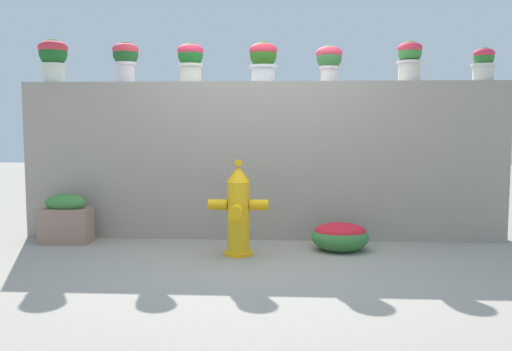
{
  "coord_description": "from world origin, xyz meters",
  "views": [
    {
      "loc": [
        0.29,
        -4.92,
        1.28
      ],
      "look_at": [
        -0.06,
        1.03,
        0.71
      ],
      "focal_mm": 39.54,
      "sensor_mm": 36.0,
      "label": 1
    }
  ],
  "objects_px": {
    "potted_plant_4": "(329,59)",
    "planter_box": "(66,220)",
    "potted_plant_2": "(190,59)",
    "potted_plant_6": "(484,62)",
    "potted_plant_1": "(126,57)",
    "flower_bush_left": "(340,236)",
    "potted_plant_5": "(410,58)",
    "potted_plant_3": "(263,58)",
    "potted_plant_0": "(53,56)",
    "fire_hydrant": "(238,211)"
  },
  "relations": [
    {
      "from": "planter_box",
      "to": "potted_plant_2",
      "type": "bearing_deg",
      "value": 19.16
    },
    {
      "from": "potted_plant_0",
      "to": "potted_plant_3",
      "type": "xyz_separation_m",
      "value": [
        2.32,
        0.02,
        -0.04
      ]
    },
    {
      "from": "flower_bush_left",
      "to": "planter_box",
      "type": "distance_m",
      "value": 2.87
    },
    {
      "from": "potted_plant_2",
      "to": "potted_plant_6",
      "type": "bearing_deg",
      "value": -0.55
    },
    {
      "from": "potted_plant_1",
      "to": "potted_plant_0",
      "type": "bearing_deg",
      "value": 179.51
    },
    {
      "from": "fire_hydrant",
      "to": "planter_box",
      "type": "distance_m",
      "value": 1.92
    },
    {
      "from": "potted_plant_5",
      "to": "fire_hydrant",
      "type": "relative_size",
      "value": 0.47
    },
    {
      "from": "fire_hydrant",
      "to": "planter_box",
      "type": "bearing_deg",
      "value": 166.75
    },
    {
      "from": "potted_plant_0",
      "to": "potted_plant_3",
      "type": "height_order",
      "value": "potted_plant_0"
    },
    {
      "from": "potted_plant_4",
      "to": "potted_plant_5",
      "type": "relative_size",
      "value": 0.92
    },
    {
      "from": "potted_plant_1",
      "to": "planter_box",
      "type": "distance_m",
      "value": 1.87
    },
    {
      "from": "potted_plant_5",
      "to": "fire_hydrant",
      "type": "distance_m",
      "value": 2.48
    },
    {
      "from": "potted_plant_0",
      "to": "potted_plant_2",
      "type": "xyz_separation_m",
      "value": [
        1.53,
        0.01,
        -0.04
      ]
    },
    {
      "from": "potted_plant_3",
      "to": "potted_plant_4",
      "type": "height_order",
      "value": "potted_plant_3"
    },
    {
      "from": "planter_box",
      "to": "flower_bush_left",
      "type": "bearing_deg",
      "value": -3.71
    },
    {
      "from": "potted_plant_6",
      "to": "potted_plant_0",
      "type": "bearing_deg",
      "value": 179.75
    },
    {
      "from": "potted_plant_1",
      "to": "potted_plant_4",
      "type": "height_order",
      "value": "potted_plant_1"
    },
    {
      "from": "planter_box",
      "to": "potted_plant_5",
      "type": "bearing_deg",
      "value": 6.69
    },
    {
      "from": "potted_plant_1",
      "to": "potted_plant_5",
      "type": "xyz_separation_m",
      "value": [
        3.07,
        0.0,
        -0.03
      ]
    },
    {
      "from": "potted_plant_3",
      "to": "planter_box",
      "type": "bearing_deg",
      "value": -167.81
    },
    {
      "from": "potted_plant_3",
      "to": "potted_plant_6",
      "type": "xyz_separation_m",
      "value": [
        2.33,
        -0.04,
        -0.06
      ]
    },
    {
      "from": "potted_plant_6",
      "to": "fire_hydrant",
      "type": "height_order",
      "value": "potted_plant_6"
    },
    {
      "from": "potted_plant_1",
      "to": "flower_bush_left",
      "type": "bearing_deg",
      "value": -14.78
    },
    {
      "from": "potted_plant_4",
      "to": "fire_hydrant",
      "type": "relative_size",
      "value": 0.43
    },
    {
      "from": "potted_plant_3",
      "to": "potted_plant_5",
      "type": "height_order",
      "value": "potted_plant_3"
    },
    {
      "from": "potted_plant_0",
      "to": "planter_box",
      "type": "xyz_separation_m",
      "value": [
        0.26,
        -0.43,
        -1.75
      ]
    },
    {
      "from": "potted_plant_0",
      "to": "potted_plant_3",
      "type": "bearing_deg",
      "value": 0.37
    },
    {
      "from": "fire_hydrant",
      "to": "potted_plant_2",
      "type": "bearing_deg",
      "value": 124.24
    },
    {
      "from": "potted_plant_5",
      "to": "potted_plant_3",
      "type": "bearing_deg",
      "value": 179.25
    },
    {
      "from": "potted_plant_5",
      "to": "planter_box",
      "type": "xyz_separation_m",
      "value": [
        -3.62,
        -0.42,
        -1.7
      ]
    },
    {
      "from": "potted_plant_4",
      "to": "planter_box",
      "type": "height_order",
      "value": "potted_plant_4"
    },
    {
      "from": "potted_plant_6",
      "to": "fire_hydrant",
      "type": "distance_m",
      "value": 3.04
    },
    {
      "from": "potted_plant_5",
      "to": "flower_bush_left",
      "type": "distance_m",
      "value": 2.05
    },
    {
      "from": "potted_plant_1",
      "to": "potted_plant_2",
      "type": "relative_size",
      "value": 1.03
    },
    {
      "from": "potted_plant_2",
      "to": "potted_plant_0",
      "type": "bearing_deg",
      "value": -179.62
    },
    {
      "from": "potted_plant_4",
      "to": "flower_bush_left",
      "type": "xyz_separation_m",
      "value": [
        0.09,
        -0.61,
        -1.8
      ]
    },
    {
      "from": "flower_bush_left",
      "to": "planter_box",
      "type": "height_order",
      "value": "planter_box"
    },
    {
      "from": "flower_bush_left",
      "to": "planter_box",
      "type": "bearing_deg",
      "value": 176.29
    },
    {
      "from": "potted_plant_3",
      "to": "fire_hydrant",
      "type": "xyz_separation_m",
      "value": [
        -0.2,
        -0.88,
        -1.54
      ]
    },
    {
      "from": "potted_plant_2",
      "to": "potted_plant_4",
      "type": "xyz_separation_m",
      "value": [
        1.5,
        -0.01,
        -0.01
      ]
    },
    {
      "from": "potted_plant_0",
      "to": "potted_plant_6",
      "type": "height_order",
      "value": "potted_plant_0"
    },
    {
      "from": "potted_plant_2",
      "to": "potted_plant_3",
      "type": "height_order",
      "value": "potted_plant_3"
    },
    {
      "from": "potted_plant_4",
      "to": "planter_box",
      "type": "distance_m",
      "value": 3.28
    },
    {
      "from": "potted_plant_2",
      "to": "potted_plant_4",
      "type": "distance_m",
      "value": 1.5
    },
    {
      "from": "potted_plant_3",
      "to": "potted_plant_0",
      "type": "bearing_deg",
      "value": -179.63
    },
    {
      "from": "potted_plant_0",
      "to": "flower_bush_left",
      "type": "distance_m",
      "value": 3.68
    },
    {
      "from": "potted_plant_4",
      "to": "flower_bush_left",
      "type": "bearing_deg",
      "value": -81.74
    },
    {
      "from": "potted_plant_1",
      "to": "potted_plant_6",
      "type": "height_order",
      "value": "potted_plant_1"
    },
    {
      "from": "potted_plant_6",
      "to": "potted_plant_2",
      "type": "bearing_deg",
      "value": 179.45
    },
    {
      "from": "potted_plant_4",
      "to": "planter_box",
      "type": "relative_size",
      "value": 0.76
    }
  ]
}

